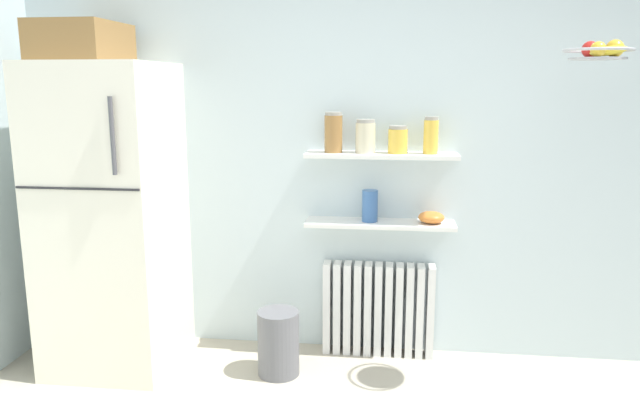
{
  "coord_description": "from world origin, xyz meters",
  "views": [
    {
      "loc": [
        0.09,
        -1.58,
        1.69
      ],
      "look_at": [
        -0.3,
        1.6,
        1.05
      ],
      "focal_mm": 33.04,
      "sensor_mm": 36.0,
      "label": 1
    }
  ],
  "objects_px": {
    "vase": "(370,206)",
    "trash_bin": "(278,343)",
    "storage_jar_2": "(398,140)",
    "radiator": "(378,309)",
    "storage_jar_1": "(365,136)",
    "shelf_bowl": "(431,217)",
    "storage_jar_3": "(431,136)",
    "hanging_fruit_basket": "(600,51)",
    "storage_jar_0": "(333,133)",
    "refrigerator": "(111,210)"
  },
  "relations": [
    {
      "from": "trash_bin",
      "to": "vase",
      "type": "bearing_deg",
      "value": 31.28
    },
    {
      "from": "shelf_bowl",
      "to": "refrigerator",
      "type": "bearing_deg",
      "value": -172.56
    },
    {
      "from": "trash_bin",
      "to": "hanging_fruit_basket",
      "type": "distance_m",
      "value": 2.31
    },
    {
      "from": "storage_jar_3",
      "to": "hanging_fruit_basket",
      "type": "bearing_deg",
      "value": -27.48
    },
    {
      "from": "storage_jar_0",
      "to": "vase",
      "type": "height_order",
      "value": "storage_jar_0"
    },
    {
      "from": "radiator",
      "to": "storage_jar_2",
      "type": "bearing_deg",
      "value": -17.54
    },
    {
      "from": "storage_jar_0",
      "to": "vase",
      "type": "distance_m",
      "value": 0.49
    },
    {
      "from": "storage_jar_0",
      "to": "refrigerator",
      "type": "bearing_deg",
      "value": -169.25
    },
    {
      "from": "storage_jar_2",
      "to": "refrigerator",
      "type": "bearing_deg",
      "value": -171.64
    },
    {
      "from": "storage_jar_1",
      "to": "vase",
      "type": "bearing_deg",
      "value": 0.0
    },
    {
      "from": "trash_bin",
      "to": "storage_jar_3",
      "type": "bearing_deg",
      "value": 19.89
    },
    {
      "from": "vase",
      "to": "shelf_bowl",
      "type": "distance_m",
      "value": 0.37
    },
    {
      "from": "storage_jar_1",
      "to": "shelf_bowl",
      "type": "height_order",
      "value": "storage_jar_1"
    },
    {
      "from": "storage_jar_3",
      "to": "shelf_bowl",
      "type": "relative_size",
      "value": 1.39
    },
    {
      "from": "vase",
      "to": "trash_bin",
      "type": "distance_m",
      "value": 0.97
    },
    {
      "from": "radiator",
      "to": "hanging_fruit_basket",
      "type": "distance_m",
      "value": 1.92
    },
    {
      "from": "storage_jar_1",
      "to": "radiator",
      "type": "bearing_deg",
      "value": 17.54
    },
    {
      "from": "radiator",
      "to": "shelf_bowl",
      "type": "relative_size",
      "value": 4.43
    },
    {
      "from": "shelf_bowl",
      "to": "storage_jar_0",
      "type": "bearing_deg",
      "value": 180.0
    },
    {
      "from": "storage_jar_1",
      "to": "storage_jar_2",
      "type": "relative_size",
      "value": 1.22
    },
    {
      "from": "radiator",
      "to": "trash_bin",
      "type": "bearing_deg",
      "value": -149.28
    },
    {
      "from": "trash_bin",
      "to": "hanging_fruit_basket",
      "type": "height_order",
      "value": "hanging_fruit_basket"
    },
    {
      "from": "radiator",
      "to": "trash_bin",
      "type": "relative_size",
      "value": 1.78
    },
    {
      "from": "storage_jar_0",
      "to": "storage_jar_1",
      "type": "bearing_deg",
      "value": 0.0
    },
    {
      "from": "storage_jar_2",
      "to": "storage_jar_3",
      "type": "distance_m",
      "value": 0.19
    },
    {
      "from": "refrigerator",
      "to": "vase",
      "type": "height_order",
      "value": "refrigerator"
    },
    {
      "from": "storage_jar_1",
      "to": "hanging_fruit_basket",
      "type": "height_order",
      "value": "hanging_fruit_basket"
    },
    {
      "from": "radiator",
      "to": "storage_jar_0",
      "type": "height_order",
      "value": "storage_jar_0"
    },
    {
      "from": "radiator",
      "to": "storage_jar_3",
      "type": "height_order",
      "value": "storage_jar_3"
    },
    {
      "from": "radiator",
      "to": "trash_bin",
      "type": "xyz_separation_m",
      "value": [
        -0.57,
        -0.34,
        -0.1
      ]
    },
    {
      "from": "storage_jar_1",
      "to": "storage_jar_2",
      "type": "height_order",
      "value": "storage_jar_1"
    },
    {
      "from": "vase",
      "to": "trash_bin",
      "type": "bearing_deg",
      "value": -148.72
    },
    {
      "from": "refrigerator",
      "to": "trash_bin",
      "type": "xyz_separation_m",
      "value": [
        1.01,
        -0.06,
        -0.76
      ]
    },
    {
      "from": "storage_jar_2",
      "to": "radiator",
      "type": "bearing_deg",
      "value": 162.46
    },
    {
      "from": "vase",
      "to": "shelf_bowl",
      "type": "bearing_deg",
      "value": 0.0
    },
    {
      "from": "storage_jar_2",
      "to": "shelf_bowl",
      "type": "relative_size",
      "value": 1.04
    },
    {
      "from": "storage_jar_0",
      "to": "storage_jar_2",
      "type": "xyz_separation_m",
      "value": [
        0.38,
        0.0,
        -0.04
      ]
    },
    {
      "from": "vase",
      "to": "trash_bin",
      "type": "height_order",
      "value": "vase"
    },
    {
      "from": "storage_jar_2",
      "to": "trash_bin",
      "type": "height_order",
      "value": "storage_jar_2"
    },
    {
      "from": "storage_jar_1",
      "to": "trash_bin",
      "type": "bearing_deg",
      "value": -147.0
    },
    {
      "from": "refrigerator",
      "to": "trash_bin",
      "type": "distance_m",
      "value": 1.27
    },
    {
      "from": "storage_jar_1",
      "to": "vase",
      "type": "relative_size",
      "value": 1.03
    },
    {
      "from": "storage_jar_0",
      "to": "trash_bin",
      "type": "distance_m",
      "value": 1.28
    },
    {
      "from": "vase",
      "to": "shelf_bowl",
      "type": "height_order",
      "value": "vase"
    },
    {
      "from": "vase",
      "to": "radiator",
      "type": "bearing_deg",
      "value": 25.8
    },
    {
      "from": "hanging_fruit_basket",
      "to": "storage_jar_0",
      "type": "bearing_deg",
      "value": 163.37
    },
    {
      "from": "vase",
      "to": "hanging_fruit_basket",
      "type": "xyz_separation_m",
      "value": [
        1.11,
        -0.4,
        0.88
      ]
    },
    {
      "from": "storage_jar_1",
      "to": "storage_jar_3",
      "type": "relative_size",
      "value": 0.91
    },
    {
      "from": "trash_bin",
      "to": "storage_jar_2",
      "type": "bearing_deg",
      "value": 24.93
    },
    {
      "from": "storage_jar_3",
      "to": "vase",
      "type": "bearing_deg",
      "value": 180.0
    }
  ]
}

